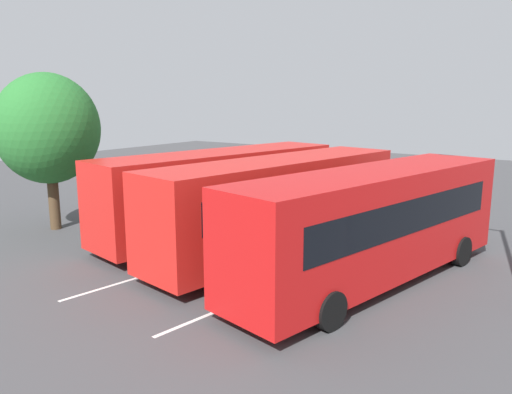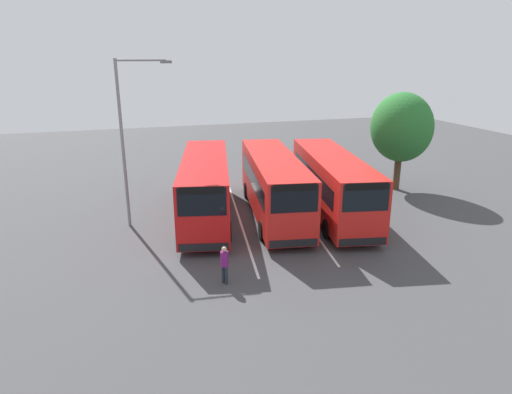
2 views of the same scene
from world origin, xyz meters
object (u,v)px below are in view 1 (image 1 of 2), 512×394
at_px(bus_far_left, 375,222).
at_px(depot_tree, 48,129).
at_px(pedestrian, 461,209).
at_px(bus_center_left, 280,203).
at_px(bus_center_right, 222,190).

relative_size(bus_far_left, depot_tree, 1.70).
xyz_separation_m(bus_far_left, pedestrian, (7.67, -0.75, -0.92)).
bearing_deg(pedestrian, bus_far_left, 49.38).
relative_size(bus_far_left, bus_center_left, 1.00).
xyz_separation_m(pedestrian, depot_tree, (-9.38, 14.07, 3.25)).
distance_m(bus_center_left, depot_tree, 10.17).
distance_m(bus_far_left, depot_tree, 13.63).
xyz_separation_m(bus_center_left, pedestrian, (6.95, -4.48, -0.92)).
bearing_deg(bus_far_left, bus_center_left, 91.35).
distance_m(bus_far_left, pedestrian, 7.76).
xyz_separation_m(bus_far_left, bus_center_left, (0.72, 3.72, 0.00)).
distance_m(bus_center_right, pedestrian, 9.88).
bearing_deg(depot_tree, pedestrian, -56.33).
bearing_deg(bus_far_left, bus_center_right, 89.93).
bearing_deg(depot_tree, bus_far_left, -82.69).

